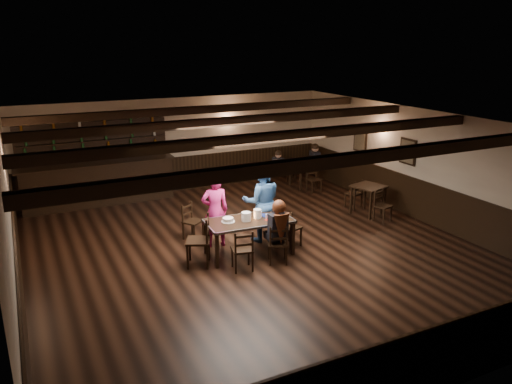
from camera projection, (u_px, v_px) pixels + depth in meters
name	position (u px, v px, depth m)	size (l,w,h in m)	color
ground	(255.00, 251.00, 10.50)	(10.00, 10.00, 0.00)	black
room_shell	(255.00, 170.00, 10.03)	(9.02, 10.02, 2.71)	beige
dining_table	(249.00, 223.00, 10.13)	(1.81, 0.98, 0.75)	black
chair_near_left	(243.00, 248.00, 9.43)	(0.45, 0.43, 0.82)	black
chair_near_right	(278.00, 242.00, 9.75)	(0.49, 0.48, 0.81)	black
chair_end_left	(202.00, 237.00, 9.67)	(0.61, 0.62, 1.01)	black
chair_end_right	(288.00, 225.00, 10.56)	(0.48, 0.49, 0.84)	black
chair_far_pushed	(190.00, 218.00, 11.04)	(0.51, 0.51, 0.80)	black
woman_pink	(215.00, 211.00, 10.53)	(0.58, 0.38, 1.59)	#F12C9E
man_blue	(262.00, 202.00, 10.82)	(0.86, 0.67, 1.78)	navy
seated_person	(278.00, 222.00, 9.68)	(0.36, 0.54, 0.88)	black
cake	(228.00, 220.00, 9.99)	(0.27, 0.27, 0.09)	white
plate_stack_a	(246.00, 216.00, 10.04)	(0.19, 0.19, 0.18)	white
plate_stack_b	(257.00, 214.00, 10.20)	(0.16, 0.16, 0.19)	white
tea_light	(250.00, 218.00, 10.16)	(0.04, 0.04, 0.06)	#A5A8AD
salt_shaker	(266.00, 216.00, 10.18)	(0.04, 0.04, 0.10)	silver
pepper_shaker	(270.00, 216.00, 10.20)	(0.03, 0.03, 0.08)	#A5A8AD
drink_glass	(260.00, 214.00, 10.30)	(0.07, 0.07, 0.11)	silver
menu_red	(272.00, 219.00, 10.15)	(0.27, 0.19, 0.00)	maroon
menu_blue	(270.00, 215.00, 10.38)	(0.33, 0.23, 0.00)	#101A53
bar_counter	(98.00, 177.00, 13.33)	(4.09, 0.70, 2.20)	black
back_table_a	(368.00, 190.00, 12.53)	(0.89, 0.89, 0.75)	black
back_table_b	(304.00, 166.00, 14.85)	(0.73, 0.73, 0.75)	black
bg_patron_left	(278.00, 162.00, 14.60)	(0.27, 0.37, 0.70)	black
bg_patron_right	(315.00, 157.00, 15.08)	(0.33, 0.43, 0.80)	black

